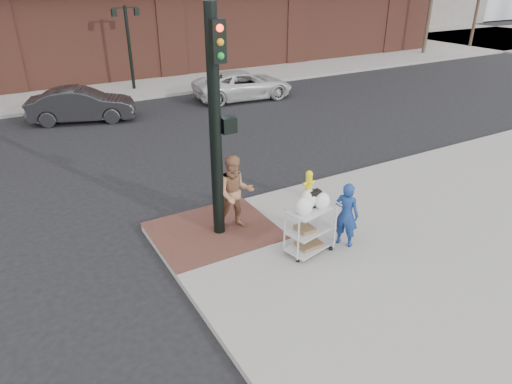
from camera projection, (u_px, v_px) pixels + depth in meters
ground at (255, 247)px, 10.35m from camera, size 220.00×220.00×0.00m
sidewalk_far at (197, 40)px, 40.85m from camera, size 65.00×36.00×0.15m
brick_curb_ramp at (214, 230)px, 10.71m from camera, size 2.80×2.40×0.01m
lamp_post at (128, 39)px, 22.56m from camera, size 1.32×0.22×4.00m
traffic_signal_pole at (216, 121)px, 9.50m from camera, size 0.61×0.51×5.00m
woman_blue at (346, 215)px, 9.87m from camera, size 0.57×0.65×1.49m
pedestrian_tan at (235, 193)px, 10.45m from camera, size 1.04×0.91×1.82m
sedan_dark at (82, 105)px, 18.71m from camera, size 4.45×2.71×1.38m
minivan_white at (243, 85)px, 22.06m from camera, size 5.02×2.70×1.34m
utility_cart at (310, 226)px, 9.65m from camera, size 1.12×0.78×1.42m
fire_hydrant at (309, 183)px, 12.18m from camera, size 0.35×0.25×0.75m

